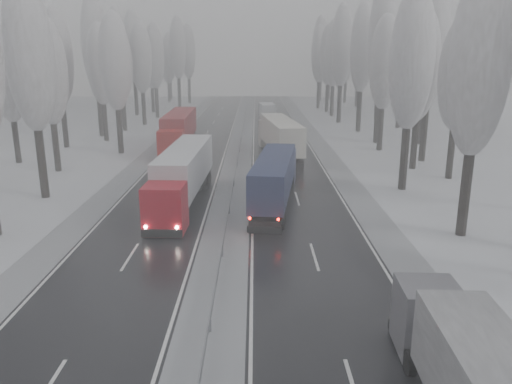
{
  "coord_description": "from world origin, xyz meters",
  "views": [
    {
      "loc": [
        1.87,
        -14.39,
        11.02
      ],
      "look_at": [
        1.94,
        18.0,
        2.2
      ],
      "focal_mm": 35.0,
      "sensor_mm": 36.0,
      "label": 1
    }
  ],
  "objects_px": {
    "truck_blue_box": "(275,175)",
    "truck_red_white": "(183,173)",
    "truck_cream_box": "(279,135)",
    "box_truck_distant": "(267,111)",
    "truck_red_red": "(179,129)"
  },
  "relations": [
    {
      "from": "truck_blue_box",
      "to": "truck_red_white",
      "type": "relative_size",
      "value": 0.92
    },
    {
      "from": "box_truck_distant",
      "to": "truck_red_red",
      "type": "distance_m",
      "value": 32.57
    },
    {
      "from": "box_truck_distant",
      "to": "truck_red_red",
      "type": "relative_size",
      "value": 0.46
    },
    {
      "from": "truck_blue_box",
      "to": "truck_cream_box",
      "type": "xyz_separation_m",
      "value": [
        1.14,
        18.54,
        0.28
      ]
    },
    {
      "from": "truck_blue_box",
      "to": "truck_red_white",
      "type": "height_order",
      "value": "truck_red_white"
    },
    {
      "from": "truck_cream_box",
      "to": "box_truck_distant",
      "type": "xyz_separation_m",
      "value": [
        -0.54,
        34.69,
        -1.04
      ]
    },
    {
      "from": "truck_blue_box",
      "to": "box_truck_distant",
      "type": "xyz_separation_m",
      "value": [
        0.6,
        53.23,
        -0.76
      ]
    },
    {
      "from": "truck_red_white",
      "to": "box_truck_distant",
      "type": "bearing_deg",
      "value": 83.87
    },
    {
      "from": "truck_red_white",
      "to": "truck_red_red",
      "type": "xyz_separation_m",
      "value": [
        -3.66,
        22.75,
        0.16
      ]
    },
    {
      "from": "truck_cream_box",
      "to": "box_truck_distant",
      "type": "distance_m",
      "value": 34.71
    },
    {
      "from": "truck_blue_box",
      "to": "truck_cream_box",
      "type": "relative_size",
      "value": 0.89
    },
    {
      "from": "truck_blue_box",
      "to": "truck_red_white",
      "type": "distance_m",
      "value": 7.06
    },
    {
      "from": "box_truck_distant",
      "to": "truck_red_white",
      "type": "height_order",
      "value": "truck_red_white"
    },
    {
      "from": "truck_cream_box",
      "to": "box_truck_distant",
      "type": "relative_size",
      "value": 2.13
    },
    {
      "from": "truck_cream_box",
      "to": "truck_red_white",
      "type": "bearing_deg",
      "value": -120.85
    }
  ]
}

